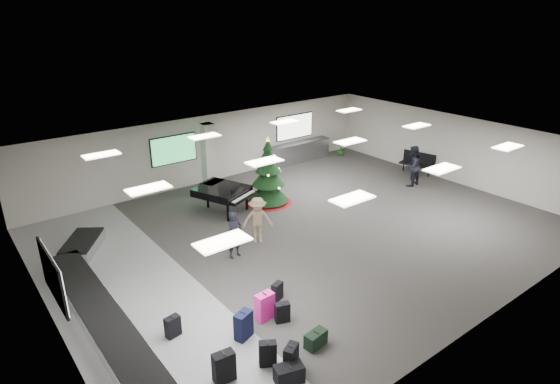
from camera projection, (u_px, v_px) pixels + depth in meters
ground at (308, 230)px, 17.64m from camera, size 18.00×18.00×0.00m
room_envelope at (290, 170)px, 17.05m from camera, size 18.02×14.02×3.21m
baggage_carousel at (98, 301)px, 13.06m from camera, size 2.28×9.71×0.43m
service_counter at (298, 152)px, 25.16m from camera, size 4.05×0.65×1.08m
suitcase_0 at (291, 358)px, 10.80m from camera, size 0.49×0.42×0.68m
suitcase_1 at (268, 354)px, 10.95m from camera, size 0.47×0.40×0.66m
pink_suitcase at (265, 307)px, 12.54m from camera, size 0.52×0.31×0.81m
suitcase_3 at (277, 291)px, 13.43m from camera, size 0.40×0.30×0.55m
navy_suitcase at (244, 325)px, 11.83m from camera, size 0.55×0.43×0.77m
suitcase_5 at (224, 367)px, 10.47m from camera, size 0.53×0.33×0.77m
green_duffel at (316, 339)px, 11.61m from camera, size 0.63×0.37×0.42m
suitcase_7 at (282, 312)px, 12.48m from camera, size 0.44×0.33×0.59m
suitcase_8 at (173, 327)px, 11.93m from camera, size 0.42×0.28×0.59m
black_duffel at (289, 374)px, 10.49m from camera, size 0.74×0.54×0.45m
christmas_tree at (268, 180)px, 19.82m from camera, size 2.04×2.04×2.92m
grand_piano at (223, 192)px, 18.95m from camera, size 2.32×2.61×1.23m
bench at (418, 162)px, 23.45m from camera, size 0.92×1.76×1.07m
traveler_a at (235, 235)px, 15.52m from camera, size 0.66×0.50×1.65m
traveler_b at (258, 220)px, 16.50m from camera, size 1.27×1.11×1.71m
traveler_bench at (412, 166)px, 21.71m from camera, size 0.99×0.80×1.93m
potted_plant_left at (276, 166)px, 23.40m from camera, size 0.60×0.55×0.87m
potted_plant_right at (341, 149)px, 26.33m from camera, size 0.56×0.56×0.71m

